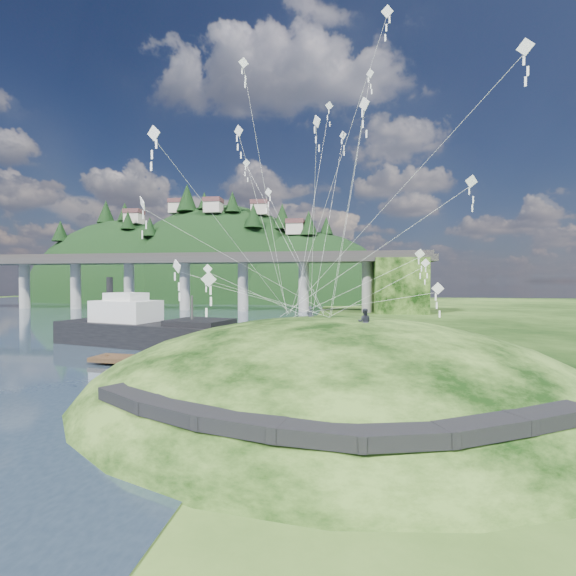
# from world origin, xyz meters

# --- Properties ---
(ground) EXTENTS (320.00, 320.00, 0.00)m
(ground) POSITION_xyz_m (0.00, 0.00, 0.00)
(ground) COLOR black
(ground) RESTS_ON ground
(grass_hill) EXTENTS (36.00, 32.00, 13.00)m
(grass_hill) POSITION_xyz_m (8.00, 2.00, -1.50)
(grass_hill) COLOR black
(grass_hill) RESTS_ON ground
(footpath) EXTENTS (22.29, 5.84, 0.83)m
(footpath) POSITION_xyz_m (7.46, -9.74, 2.08)
(footpath) COLOR black
(footpath) RESTS_ON ground
(bridge) EXTENTS (160.00, 11.00, 15.00)m
(bridge) POSITION_xyz_m (-26.46, 70.07, 9.70)
(bridge) COLOR #2D2B2B
(bridge) RESTS_ON ground
(far_ridge) EXTENTS (153.00, 70.00, 94.50)m
(far_ridge) POSITION_xyz_m (-43.58, 122.17, -7.44)
(far_ridge) COLOR black
(far_ridge) RESTS_ON ground
(work_barge) EXTENTS (23.89, 11.64, 8.07)m
(work_barge) POSITION_xyz_m (-14.58, 17.17, 2.02)
(work_barge) COLOR black
(work_barge) RESTS_ON ground
(wooden_dock) EXTENTS (15.82, 3.81, 1.12)m
(wooden_dock) POSITION_xyz_m (-6.29, 6.87, 0.49)
(wooden_dock) COLOR #372416
(wooden_dock) RESTS_ON ground
(kite_flyers) EXTENTS (4.55, 3.94, 1.73)m
(kite_flyers) POSITION_xyz_m (8.89, 0.99, 5.77)
(kite_flyers) COLOR #272935
(kite_flyers) RESTS_ON ground
(kite_swarm) EXTENTS (20.62, 18.16, 20.66)m
(kite_swarm) POSITION_xyz_m (6.50, 1.54, 15.38)
(kite_swarm) COLOR white
(kite_swarm) RESTS_ON ground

